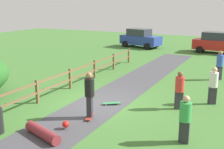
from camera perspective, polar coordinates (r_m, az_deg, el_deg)
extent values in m
plane|color=#427533|center=(13.00, -2.29, -5.86)|extent=(60.00, 60.00, 0.00)
cube|color=#47474C|center=(13.00, -2.29, -5.82)|extent=(2.40, 28.00, 0.02)
cube|color=brown|center=(13.31, -14.90, -3.37)|extent=(0.12, 0.12, 1.10)
cube|color=brown|center=(15.22, -8.46, -0.83)|extent=(0.12, 0.12, 1.10)
cube|color=brown|center=(17.31, -3.51, 1.13)|extent=(0.12, 0.12, 1.10)
cube|color=brown|center=(19.51, 0.35, 2.65)|extent=(0.12, 0.12, 1.10)
cube|color=brown|center=(21.79, 3.42, 3.85)|extent=(0.12, 0.12, 1.10)
cube|color=brown|center=(14.25, -11.45, -2.21)|extent=(0.08, 18.00, 0.09)
cube|color=brown|center=(14.13, -11.54, -0.46)|extent=(0.08, 18.00, 0.09)
cube|color=#B23326|center=(11.37, -4.47, -8.43)|extent=(0.44, 0.82, 0.02)
cylinder|color=silver|center=(11.65, -4.51, -8.07)|extent=(0.05, 0.07, 0.06)
cylinder|color=silver|center=(11.62, -3.78, -8.12)|extent=(0.05, 0.07, 0.06)
cylinder|color=silver|center=(11.15, -5.18, -9.14)|extent=(0.05, 0.07, 0.06)
cylinder|color=silver|center=(11.12, -4.42, -9.20)|extent=(0.05, 0.07, 0.06)
cube|color=#2D2D33|center=(11.21, -4.52, -6.39)|extent=(0.29, 0.37, 0.84)
cylinder|color=black|center=(10.97, -4.59, -2.63)|extent=(0.48, 0.48, 0.70)
sphere|color=#9E704C|center=(10.84, -4.64, -0.22)|extent=(0.25, 0.25, 0.25)
cylinder|color=maroon|center=(10.03, -13.90, -11.37)|extent=(1.72, 0.85, 0.36)
sphere|color=red|center=(10.50, -9.36, -9.92)|extent=(0.26, 0.26, 0.26)
cube|color=#338C4C|center=(12.75, -0.05, -5.82)|extent=(0.77, 0.61, 0.02)
cylinder|color=silver|center=(12.87, 1.16, -5.83)|extent=(0.07, 0.06, 0.06)
cylinder|color=silver|center=(12.73, 1.25, -6.06)|extent=(0.07, 0.06, 0.06)
cylinder|color=silver|center=(12.81, -1.34, -5.93)|extent=(0.07, 0.06, 0.06)
cylinder|color=silver|center=(12.67, -1.27, -6.16)|extent=(0.07, 0.06, 0.06)
cube|color=#2D2D33|center=(13.57, 19.64, -4.03)|extent=(0.38, 0.34, 0.81)
cylinder|color=white|center=(13.37, 19.91, -1.00)|extent=(0.53, 0.53, 0.68)
sphere|color=beige|center=(13.26, 20.07, 0.91)|extent=(0.24, 0.24, 0.24)
cube|color=#2D2D33|center=(12.55, 13.36, -5.11)|extent=(0.38, 0.35, 0.78)
cylinder|color=red|center=(12.33, 13.55, -1.96)|extent=(0.53, 0.53, 0.65)
sphere|color=brown|center=(12.22, 13.67, 0.05)|extent=(0.24, 0.24, 0.24)
cube|color=#2D2D33|center=(9.68, 14.41, -11.18)|extent=(0.33, 0.22, 0.76)
cylinder|color=green|center=(9.41, 14.67, -7.32)|extent=(0.40, 0.40, 0.64)
sphere|color=tan|center=(9.26, 14.84, -4.82)|extent=(0.23, 0.23, 0.23)
cube|color=#2D2D33|center=(17.99, 20.82, 0.27)|extent=(0.37, 0.37, 0.83)
cylinder|color=blue|center=(17.84, 21.03, 2.63)|extent=(0.54, 0.54, 0.69)
sphere|color=#9E704C|center=(17.76, 21.16, 4.11)|extent=(0.25, 0.25, 0.25)
cube|color=#283D99|center=(29.59, 5.80, 6.98)|extent=(4.46, 2.51, 0.90)
cube|color=#2D333D|center=(29.61, 5.51, 8.55)|extent=(2.47, 1.97, 0.70)
cylinder|color=black|center=(29.69, 8.91, 6.03)|extent=(0.68, 0.36, 0.64)
cylinder|color=black|center=(28.20, 7.09, 5.66)|extent=(0.68, 0.36, 0.64)
cylinder|color=black|center=(31.12, 4.58, 6.52)|extent=(0.68, 0.36, 0.64)
cylinder|color=black|center=(29.70, 2.65, 6.18)|extent=(0.68, 0.36, 0.64)
cube|color=red|center=(27.76, 20.51, 5.68)|extent=(4.29, 1.93, 0.90)
cube|color=#2D333D|center=(27.70, 20.24, 7.36)|extent=(2.28, 1.68, 0.70)
cylinder|color=black|center=(28.93, 18.12, 5.28)|extent=(0.65, 0.28, 0.64)
cylinder|color=black|center=(27.23, 17.29, 4.83)|extent=(0.65, 0.28, 0.64)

